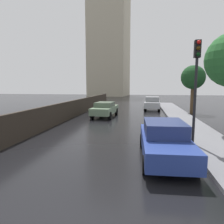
% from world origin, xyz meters
% --- Properties ---
extents(car_blue_near_kerb, '(1.92, 4.53, 1.45)m').
position_xyz_m(car_blue_near_kerb, '(2.71, 4.94, 0.74)').
color(car_blue_near_kerb, navy).
rests_on(car_blue_near_kerb, ground).
extents(car_green_far_ahead, '(1.95, 4.45, 1.33)m').
position_xyz_m(car_green_far_ahead, '(-1.58, 15.19, 0.71)').
color(car_green_far_ahead, slate).
rests_on(car_green_far_ahead, ground).
extents(car_silver_behind_camera, '(1.94, 4.29, 1.52)m').
position_xyz_m(car_silver_behind_camera, '(2.86, 21.20, 0.79)').
color(car_silver_behind_camera, '#B2B5BA').
rests_on(car_silver_behind_camera, ground).
extents(traffic_light, '(0.26, 0.39, 4.63)m').
position_xyz_m(traffic_light, '(4.17, 6.73, 3.33)').
color(traffic_light, black).
rests_on(traffic_light, sidewalk_strip).
extents(street_tree_near, '(2.35, 2.35, 4.80)m').
position_xyz_m(street_tree_near, '(6.67, 18.64, 3.57)').
color(street_tree_near, '#4C3823').
rests_on(street_tree_near, ground).
extents(distant_tower, '(10.58, 11.18, 34.84)m').
position_xyz_m(distant_tower, '(-7.68, 53.53, 15.48)').
color(distant_tower, '#B2A88E').
rests_on(distant_tower, ground).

